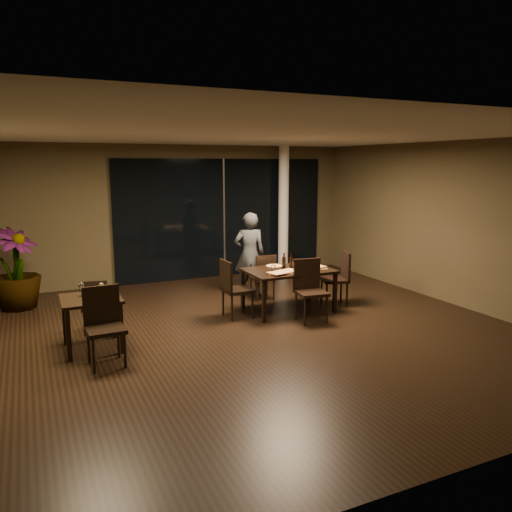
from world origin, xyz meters
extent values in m
plane|color=black|center=(0.00, 0.00, 0.00)|extent=(8.00, 8.00, 0.00)
cube|color=#443A24|center=(0.00, 4.05, 1.50)|extent=(8.00, 0.10, 3.00)
cube|color=#443A24|center=(0.00, -4.05, 1.50)|extent=(8.00, 0.10, 3.00)
cube|color=#443A24|center=(4.05, 0.00, 1.50)|extent=(0.10, 8.00, 3.00)
cube|color=silver|center=(0.00, 0.00, 3.02)|extent=(8.00, 8.00, 0.04)
cube|color=black|center=(1.00, 3.96, 1.35)|extent=(5.00, 0.06, 2.70)
cylinder|color=white|center=(2.40, 3.65, 1.50)|extent=(0.24, 0.24, 3.00)
cube|color=black|center=(1.00, 0.80, 0.73)|extent=(1.50, 1.00, 0.04)
cube|color=black|center=(0.31, 0.36, 0.35)|extent=(0.06, 0.06, 0.71)
cube|color=black|center=(1.69, 0.36, 0.35)|extent=(0.06, 0.06, 0.71)
cube|color=black|center=(0.31, 1.24, 0.35)|extent=(0.06, 0.06, 0.71)
cube|color=black|center=(1.69, 1.24, 0.35)|extent=(0.06, 0.06, 0.71)
cube|color=black|center=(-2.40, 0.30, 0.73)|extent=(0.80, 0.80, 0.04)
cube|color=black|center=(-2.74, -0.04, 0.35)|extent=(0.06, 0.06, 0.71)
cube|color=black|center=(-2.06, -0.04, 0.35)|extent=(0.06, 0.06, 0.71)
cube|color=black|center=(-2.74, 0.64, 0.35)|extent=(0.06, 0.06, 0.71)
cube|color=black|center=(-2.06, 0.64, 0.35)|extent=(0.06, 0.06, 0.71)
cube|color=black|center=(0.91, 1.68, 0.42)|extent=(0.43, 0.43, 0.05)
cylinder|color=black|center=(1.09, 1.85, 0.21)|extent=(0.03, 0.03, 0.42)
cylinder|color=black|center=(0.75, 1.86, 0.21)|extent=(0.03, 0.03, 0.42)
cylinder|color=black|center=(1.07, 1.51, 0.21)|extent=(0.03, 0.03, 0.42)
cylinder|color=black|center=(0.73, 1.52, 0.21)|extent=(0.03, 0.03, 0.42)
cube|color=black|center=(0.90, 1.50, 0.66)|extent=(0.41, 0.05, 0.47)
cube|color=black|center=(1.05, 0.09, 0.48)|extent=(0.53, 0.53, 0.05)
cylinder|color=black|center=(0.83, -0.08, 0.24)|extent=(0.04, 0.04, 0.48)
cylinder|color=black|center=(1.22, -0.13, 0.24)|extent=(0.04, 0.04, 0.48)
cylinder|color=black|center=(0.89, 0.31, 0.24)|extent=(0.04, 0.04, 0.48)
cylinder|color=black|center=(1.27, 0.26, 0.24)|extent=(0.04, 0.04, 0.48)
cube|color=black|center=(1.08, 0.31, 0.75)|extent=(0.48, 0.10, 0.54)
cube|color=black|center=(0.04, 0.83, 0.47)|extent=(0.47, 0.47, 0.05)
cylinder|color=black|center=(0.23, 0.64, 0.24)|extent=(0.04, 0.04, 0.47)
cylinder|color=black|center=(0.22, 1.02, 0.24)|extent=(0.04, 0.04, 0.47)
cylinder|color=black|center=(-0.15, 0.63, 0.24)|extent=(0.04, 0.04, 0.47)
cylinder|color=black|center=(-0.16, 1.01, 0.24)|extent=(0.04, 0.04, 0.47)
cube|color=black|center=(-0.17, 0.82, 0.73)|extent=(0.06, 0.46, 0.52)
cube|color=black|center=(1.96, 0.78, 0.47)|extent=(0.58, 0.58, 0.05)
cylinder|color=black|center=(1.84, 1.02, 0.24)|extent=(0.04, 0.04, 0.47)
cylinder|color=black|center=(1.72, 0.66, 0.24)|extent=(0.04, 0.04, 0.47)
cylinder|color=black|center=(2.19, 0.90, 0.24)|extent=(0.04, 0.04, 0.47)
cylinder|color=black|center=(2.08, 0.54, 0.24)|extent=(0.04, 0.04, 0.47)
cube|color=black|center=(2.16, 0.72, 0.73)|extent=(0.18, 0.45, 0.52)
cube|color=black|center=(-2.26, 1.03, 0.41)|extent=(0.46, 0.46, 0.05)
cylinder|color=black|center=(-2.08, 1.16, 0.20)|extent=(0.03, 0.03, 0.41)
cylinder|color=black|center=(-2.40, 1.21, 0.20)|extent=(0.03, 0.03, 0.41)
cylinder|color=black|center=(-2.13, 0.84, 0.20)|extent=(0.03, 0.03, 0.41)
cylinder|color=black|center=(-2.45, 0.89, 0.20)|extent=(0.03, 0.03, 0.41)
cube|color=black|center=(-2.29, 0.85, 0.63)|extent=(0.40, 0.10, 0.45)
cube|color=black|center=(-2.31, -0.39, 0.48)|extent=(0.49, 0.49, 0.05)
cylinder|color=black|center=(-2.50, -0.59, 0.24)|extent=(0.04, 0.04, 0.48)
cylinder|color=black|center=(-2.11, -0.58, 0.24)|extent=(0.04, 0.04, 0.48)
cylinder|color=black|center=(-2.51, -0.21, 0.24)|extent=(0.04, 0.04, 0.48)
cylinder|color=black|center=(-2.13, -0.19, 0.24)|extent=(0.04, 0.04, 0.48)
cube|color=black|center=(-2.32, -0.18, 0.75)|extent=(0.47, 0.06, 0.54)
imported|color=#2D3032|center=(0.80, 2.03, 0.83)|extent=(0.64, 0.51, 1.66)
imported|color=#244D19|center=(-3.37, 2.96, 0.73)|extent=(1.13, 1.13, 1.47)
cube|color=#4E2A19|center=(0.76, 0.54, 0.76)|extent=(0.59, 0.39, 0.01)
cube|color=#4F3119|center=(1.41, 0.65, 0.76)|extent=(0.55, 0.39, 0.01)
cylinder|color=red|center=(0.89, 1.13, 0.76)|extent=(0.30, 0.30, 0.01)
cylinder|color=white|center=(0.72, 0.84, 0.80)|extent=(0.08, 0.08, 0.09)
cylinder|color=white|center=(1.21, 0.93, 0.79)|extent=(0.07, 0.07, 0.09)
cube|color=white|center=(1.56, 0.67, 0.76)|extent=(0.19, 0.12, 0.01)
cube|color=white|center=(1.57, 1.03, 0.76)|extent=(0.19, 0.12, 0.01)
cube|color=white|center=(-2.36, 0.09, 0.76)|extent=(0.20, 0.15, 0.01)
camera|label=1|loc=(-3.12, -6.76, 2.57)|focal=35.00mm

